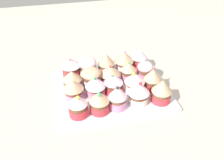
# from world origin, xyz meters

# --- Properties ---
(ground_plane) EXTENTS (1.80, 1.80, 0.03)m
(ground_plane) POSITION_xyz_m (0.00, 0.00, -0.01)
(ground_plane) COLOR #B2A899
(baking_tray) EXTENTS (0.29, 0.36, 0.01)m
(baking_tray) POSITION_xyz_m (0.00, 0.00, 0.01)
(baking_tray) COLOR silver
(baking_tray) RESTS_ON ground_plane
(cupcake_0) EXTENTS (0.07, 0.07, 0.07)m
(cupcake_0) POSITION_xyz_m (-0.10, -0.12, 0.05)
(cupcake_0) COLOR #D1333D
(cupcake_0) RESTS_ON baking_tray
(cupcake_1) EXTENTS (0.06, 0.06, 0.07)m
(cupcake_1) POSITION_xyz_m (-0.02, -0.13, 0.05)
(cupcake_1) COLOR pink
(cupcake_1) RESTS_ON baking_tray
(cupcake_2) EXTENTS (0.06, 0.06, 0.07)m
(cupcake_2) POSITION_xyz_m (0.03, -0.13, 0.05)
(cupcake_2) COLOR pink
(cupcake_2) RESTS_ON baking_tray
(cupcake_3) EXTENTS (0.06, 0.06, 0.07)m
(cupcake_3) POSITION_xyz_m (0.10, -0.12, 0.05)
(cupcake_3) COLOR #D1333D
(cupcake_3) RESTS_ON baking_tray
(cupcake_4) EXTENTS (0.06, 0.06, 0.07)m
(cupcake_4) POSITION_xyz_m (-0.09, -0.06, 0.05)
(cupcake_4) COLOR white
(cupcake_4) RESTS_ON baking_tray
(cupcake_5) EXTENTS (0.06, 0.06, 0.06)m
(cupcake_5) POSITION_xyz_m (-0.03, -0.06, 0.05)
(cupcake_5) COLOR white
(cupcake_5) RESTS_ON baking_tray
(cupcake_6) EXTENTS (0.06, 0.06, 0.07)m
(cupcake_6) POSITION_xyz_m (0.03, -0.06, 0.05)
(cupcake_6) COLOR pink
(cupcake_6) RESTS_ON baking_tray
(cupcake_7) EXTENTS (0.06, 0.06, 0.07)m
(cupcake_7) POSITION_xyz_m (0.10, -0.06, 0.05)
(cupcake_7) COLOR #D1333D
(cupcake_7) RESTS_ON baking_tray
(cupcake_8) EXTENTS (0.06, 0.06, 0.08)m
(cupcake_8) POSITION_xyz_m (-0.09, -0.00, 0.05)
(cupcake_8) COLOR pink
(cupcake_8) RESTS_ON baking_tray
(cupcake_9) EXTENTS (0.07, 0.07, 0.07)m
(cupcake_9) POSITION_xyz_m (-0.03, 0.00, 0.05)
(cupcake_9) COLOR pink
(cupcake_9) RESTS_ON baking_tray
(cupcake_10) EXTENTS (0.06, 0.06, 0.07)m
(cupcake_10) POSITION_xyz_m (0.03, -0.00, 0.05)
(cupcake_10) COLOR #D1333D
(cupcake_10) RESTS_ON baking_tray
(cupcake_11) EXTENTS (0.05, 0.05, 0.08)m
(cupcake_11) POSITION_xyz_m (0.10, -0.01, 0.05)
(cupcake_11) COLOR pink
(cupcake_11) RESTS_ON baking_tray
(cupcake_12) EXTENTS (0.07, 0.07, 0.07)m
(cupcake_12) POSITION_xyz_m (-0.10, 0.07, 0.05)
(cupcake_12) COLOR white
(cupcake_12) RESTS_ON baking_tray
(cupcake_13) EXTENTS (0.05, 0.05, 0.07)m
(cupcake_13) POSITION_xyz_m (-0.03, 0.06, 0.05)
(cupcake_13) COLOR pink
(cupcake_13) RESTS_ON baking_tray
(cupcake_14) EXTENTS (0.07, 0.07, 0.07)m
(cupcake_14) POSITION_xyz_m (0.03, 0.07, 0.05)
(cupcake_14) COLOR white
(cupcake_14) RESTS_ON baking_tray
(cupcake_15) EXTENTS (0.07, 0.07, 0.08)m
(cupcake_15) POSITION_xyz_m (0.09, 0.06, 0.05)
(cupcake_15) COLOR white
(cupcake_15) RESTS_ON baking_tray
(cupcake_16) EXTENTS (0.06, 0.06, 0.07)m
(cupcake_16) POSITION_xyz_m (-0.10, 0.12, 0.05)
(cupcake_16) COLOR #D1333D
(cupcake_16) RESTS_ON baking_tray
(cupcake_17) EXTENTS (0.05, 0.05, 0.06)m
(cupcake_17) POSITION_xyz_m (-0.03, 0.12, 0.04)
(cupcake_17) COLOR pink
(cupcake_17) RESTS_ON baking_tray
(cupcake_18) EXTENTS (0.06, 0.06, 0.08)m
(cupcake_18) POSITION_xyz_m (0.03, 0.13, 0.05)
(cupcake_18) COLOR #D1333D
(cupcake_18) RESTS_ON baking_tray
(cupcake_19) EXTENTS (0.06, 0.06, 0.08)m
(cupcake_19) POSITION_xyz_m (0.10, 0.13, 0.05)
(cupcake_19) COLOR #D1333D
(cupcake_19) RESTS_ON baking_tray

